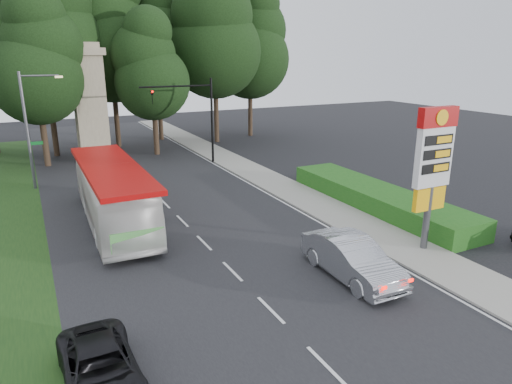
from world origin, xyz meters
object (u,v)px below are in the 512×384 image
streetlight_signs (30,125)px  monument (90,102)px  suv_charcoal (100,369)px  sedan_silver (352,258)px  gas_station_pylon (434,160)px  traffic_signal_mast (197,109)px  transit_bus (113,195)px

streetlight_signs → monument: bearing=58.0°
streetlight_signs → suv_charcoal: size_ratio=1.81×
sedan_silver → suv_charcoal: size_ratio=1.19×
gas_station_pylon → traffic_signal_mast: traffic_signal_mast is taller
transit_bus → sedan_silver: (7.71, -11.07, -0.80)m
suv_charcoal → transit_bus: bearing=77.5°
gas_station_pylon → monument: size_ratio=0.68×
gas_station_pylon → streetlight_signs: 25.74m
monument → suv_charcoal: (-4.20, -30.89, -4.49)m
gas_station_pylon → suv_charcoal: (-15.40, -2.89, -3.83)m
gas_station_pylon → traffic_signal_mast: size_ratio=0.95×
traffic_signal_mast → transit_bus: size_ratio=0.60×
streetlight_signs → transit_bus: bearing=-69.7°
transit_bus → sedan_silver: bearing=-53.6°
streetlight_signs → sedan_silver: bearing=-61.4°
monument → transit_bus: size_ratio=0.84×
sedan_silver → streetlight_signs: bearing=119.3°
transit_bus → monument: bearing=86.9°
transit_bus → gas_station_pylon: bearing=-37.9°
traffic_signal_mast → streetlight_signs: 12.83m
gas_station_pylon → streetlight_signs: (-16.19, 20.01, -0.01)m
transit_bus → suv_charcoal: 13.59m
gas_station_pylon → monument: 30.17m
transit_bus → traffic_signal_mast: bearing=53.5°
streetlight_signs → monument: 9.44m
traffic_signal_mast → monument: size_ratio=0.72×
traffic_signal_mast → transit_bus: traffic_signal_mast is taller
streetlight_signs → sedan_silver: streetlight_signs is taller
streetlight_signs → sedan_silver: size_ratio=1.52×
streetlight_signs → traffic_signal_mast: bearing=8.9°
gas_station_pylon → sedan_silver: (-4.91, -0.69, -3.58)m
streetlight_signs → monument: (4.99, 7.99, 0.67)m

